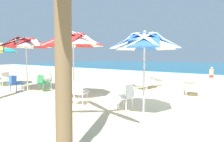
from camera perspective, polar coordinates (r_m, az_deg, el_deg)
The scene contains 18 objects.
ground_plane at distance 7.97m, azimuth 19.99°, elevation -8.38°, with size 80.00×80.00×0.00m, color beige.
sea at distance 37.57m, azimuth 32.36°, elevation 1.37°, with size 80.00×36.00×0.10m, color #19607F.
surf_foam at distance 19.37m, azimuth 29.31°, elevation -1.11°, with size 80.00×0.70×0.01m, color white.
beach_umbrella_0 at distance 5.12m, azimuth 10.70°, elevation 9.23°, with size 2.05×2.05×2.52m.
plastic_chair_0 at distance 5.77m, azimuth 4.84°, elevation -8.01°, with size 0.50×0.47×0.87m.
beach_umbrella_1 at distance 7.19m, azimuth -12.69°, elevation 9.85°, with size 2.48×2.48×2.78m.
plastic_chair_1 at distance 7.74m, azimuth -15.85°, elevation -4.89°, with size 0.59×0.57×0.87m.
plastic_chair_2 at distance 6.43m, azimuth -10.62°, elevation -6.75°, with size 0.55×0.57×0.87m.
plastic_chair_3 at distance 6.55m, azimuth -16.23°, elevation -6.65°, with size 0.50×0.52×0.87m.
beach_umbrella_2 at distance 9.87m, azimuth -26.57°, elevation 8.21°, with size 2.55×2.55×2.79m.
plastic_chair_4 at distance 9.76m, azimuth -29.37°, elevation -3.37°, with size 0.56×0.59×0.87m.
plastic_chair_5 at distance 10.03m, azimuth -20.18°, elevation -2.84°, with size 0.61×0.62×0.87m.
plastic_chair_6 at distance 9.37m, azimuth -21.90°, elevation -3.41°, with size 0.47×0.50×0.87m.
plastic_chair_8 at distance 12.03m, azimuth -31.87°, elevation -2.05°, with size 0.51×0.48×0.87m.
sun_lounger_1 at distance 9.49m, azimuth 24.73°, elevation -4.72°, with size 1.12×2.23×0.62m.
sun_lounger_2 at distance 10.14m, azimuth 12.71°, elevation -3.82°, with size 0.93×2.21×0.62m.
sun_lounger_3 at distance 11.02m, azimuth 10.92°, elevation -3.11°, with size 0.93×2.21×0.62m.
beachgoer_seated at distance 17.09m, azimuth 30.02°, elevation -0.86°, with size 0.30×0.93×0.92m.
Camera 1 is at (2.04, -7.50, 1.77)m, focal length 27.69 mm.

